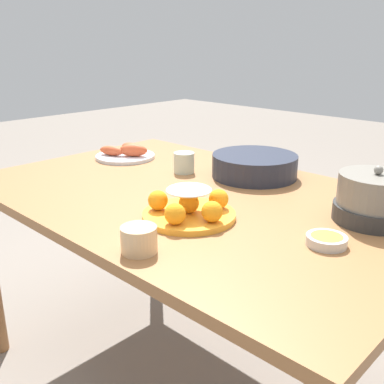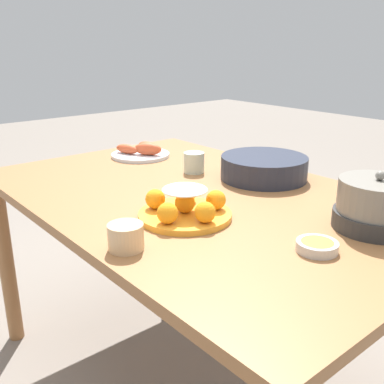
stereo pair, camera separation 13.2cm
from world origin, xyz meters
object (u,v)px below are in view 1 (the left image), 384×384
cake_plate (189,207)px  warming_pot (375,199)px  seafood_platter (126,153)px  cup_near (139,239)px  dining_table (195,219)px  sauce_bowl (327,240)px  serving_bowl (254,165)px  cup_far (184,163)px

cake_plate → warming_pot: 0.50m
seafood_platter → warming_pot: bearing=1.8°
seafood_platter → cup_near: (0.72, -0.53, 0.01)m
dining_table → sauce_bowl: sauce_bowl is taller
cake_plate → serving_bowl: cake_plate is taller
cup_near → seafood_platter: bearing=143.7°
cake_plate → seafood_platter: cake_plate is taller
warming_pot → serving_bowl: bearing=166.3°
serving_bowl → cup_far: (-0.22, -0.14, -0.01)m
dining_table → sauce_bowl: size_ratio=15.09×
sauce_bowl → seafood_platter: bearing=169.1°
serving_bowl → cake_plate: bearing=-76.1°
dining_table → warming_pot: size_ratio=6.91×
serving_bowl → warming_pot: warming_pot is taller
seafood_platter → sauce_bowl: bearing=-10.9°
dining_table → serving_bowl: 0.31m
seafood_platter → cup_far: bearing=2.2°
cake_plate → cup_near: (0.06, -0.23, -0.00)m
serving_bowl → cup_near: 0.70m
serving_bowl → sauce_bowl: (0.47, -0.34, -0.03)m
seafood_platter → warming_pot: (1.02, 0.03, 0.04)m
sauce_bowl → cup_far: cup_far is taller
sauce_bowl → warming_pot: bearing=86.5°
cake_plate → sauce_bowl: 0.37m
cup_far → warming_pot: 0.70m
cup_near → cup_far: cup_far is taller
dining_table → cake_plate: bearing=-50.3°
serving_bowl → seafood_platter: bearing=-164.7°
cake_plate → serving_bowl: (-0.11, 0.45, 0.01)m
warming_pot → sauce_bowl: bearing=-93.5°
cup_near → sauce_bowl: bearing=48.4°
cup_near → warming_pot: warming_pot is taller
dining_table → warming_pot: 0.55m
dining_table → serving_bowl: (0.02, 0.28, 0.13)m
seafood_platter → warming_pot: size_ratio=1.15×
cup_far → warming_pot: size_ratio=0.36×
cup_near → warming_pot: bearing=61.1°
dining_table → warming_pot: warming_pot is taller
dining_table → warming_pot: (0.50, 0.17, 0.15)m
dining_table → seafood_platter: bearing=165.4°
cake_plate → sauce_bowl: size_ratio=2.66×
seafood_platter → cup_near: 0.89m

